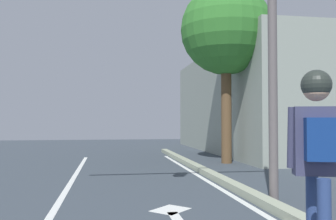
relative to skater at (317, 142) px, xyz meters
name	(u,v)px	position (x,y,z in m)	size (l,w,h in m)	color
lane_arrow_head	(170,210)	(-0.81, 2.77, -1.20)	(0.56, 0.44, 0.01)	silver
skater	(317,142)	(0.00, 0.00, 0.00)	(0.46, 0.63, 1.75)	navy
roadside_tree	(226,31)	(2.12, 8.79, 3.23)	(3.03, 3.03, 5.98)	brown
building_block	(314,103)	(7.94, 13.20, 1.06)	(10.58, 12.14, 4.52)	gray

